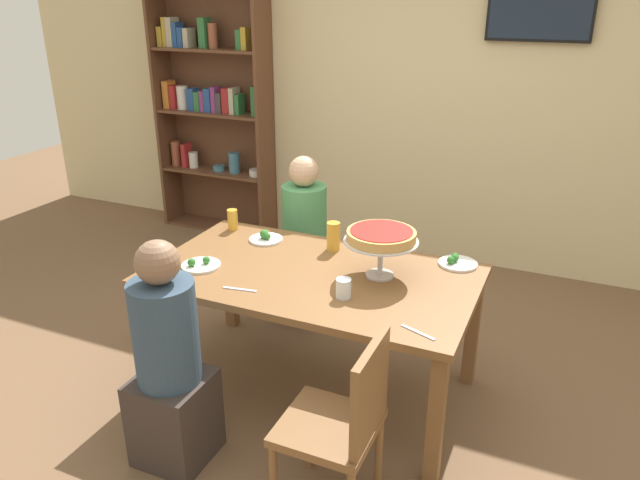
% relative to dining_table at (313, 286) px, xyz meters
% --- Properties ---
extents(ground_plane, '(12.00, 12.00, 0.00)m').
position_rel_dining_table_xyz_m(ground_plane, '(0.00, 0.00, -0.66)').
color(ground_plane, brown).
extents(rear_partition, '(8.00, 0.12, 2.80)m').
position_rel_dining_table_xyz_m(rear_partition, '(0.00, 2.20, 0.74)').
color(rear_partition, beige).
rests_on(rear_partition, ground_plane).
extents(dining_table, '(1.73, 0.98, 0.74)m').
position_rel_dining_table_xyz_m(dining_table, '(0.00, 0.00, 0.00)').
color(dining_table, brown).
rests_on(dining_table, ground_plane).
extents(bookshelf, '(1.10, 0.30, 2.21)m').
position_rel_dining_table_xyz_m(bookshelf, '(-1.92, 2.02, 0.50)').
color(bookshelf, brown).
rests_on(bookshelf, ground_plane).
extents(television, '(0.73, 0.05, 0.43)m').
position_rel_dining_table_xyz_m(television, '(0.80, 2.11, 1.36)').
color(television, black).
extents(diner_near_left, '(0.34, 0.34, 1.15)m').
position_rel_dining_table_xyz_m(diner_near_left, '(-0.38, -0.77, -0.17)').
color(diner_near_left, '#382D28').
rests_on(diner_near_left, ground_plane).
extents(diner_far_left, '(0.34, 0.34, 1.15)m').
position_rel_dining_table_xyz_m(diner_far_left, '(-0.41, 0.78, -0.17)').
color(diner_far_left, '#382D28').
rests_on(diner_far_left, ground_plane).
extents(chair_near_right, '(0.40, 0.40, 0.87)m').
position_rel_dining_table_xyz_m(chair_near_right, '(0.49, -0.76, -0.17)').
color(chair_near_right, brown).
rests_on(chair_near_right, ground_plane).
extents(deep_dish_pizza_stand, '(0.39, 0.39, 0.26)m').
position_rel_dining_table_xyz_m(deep_dish_pizza_stand, '(0.34, 0.11, 0.30)').
color(deep_dish_pizza_stand, silver).
rests_on(deep_dish_pizza_stand, dining_table).
extents(salad_plate_near_diner, '(0.21, 0.21, 0.06)m').
position_rel_dining_table_xyz_m(salad_plate_near_diner, '(-0.59, -0.18, 0.09)').
color(salad_plate_near_diner, white).
rests_on(salad_plate_near_diner, dining_table).
extents(salad_plate_far_diner, '(0.21, 0.21, 0.06)m').
position_rel_dining_table_xyz_m(salad_plate_far_diner, '(0.69, 0.41, 0.10)').
color(salad_plate_far_diner, white).
rests_on(salad_plate_far_diner, dining_table).
extents(salad_plate_spare, '(0.20, 0.20, 0.07)m').
position_rel_dining_table_xyz_m(salad_plate_spare, '(-0.44, 0.29, 0.10)').
color(salad_plate_spare, white).
rests_on(salad_plate_spare, dining_table).
extents(beer_glass_amber_tall, '(0.06, 0.06, 0.13)m').
position_rel_dining_table_xyz_m(beer_glass_amber_tall, '(-0.72, 0.37, 0.15)').
color(beer_glass_amber_tall, gold).
rests_on(beer_glass_amber_tall, dining_table).
extents(beer_glass_amber_short, '(0.08, 0.08, 0.17)m').
position_rel_dining_table_xyz_m(beer_glass_amber_short, '(-0.02, 0.33, 0.17)').
color(beer_glass_amber_short, gold).
rests_on(beer_glass_amber_short, dining_table).
extents(water_glass_clear_near, '(0.08, 0.08, 0.10)m').
position_rel_dining_table_xyz_m(water_glass_clear_near, '(0.26, -0.20, 0.13)').
color(water_glass_clear_near, white).
rests_on(water_glass_clear_near, dining_table).
extents(cutlery_fork_near, '(0.18, 0.04, 0.00)m').
position_rel_dining_table_xyz_m(cutlery_fork_near, '(-0.25, -0.33, 0.08)').
color(cutlery_fork_near, silver).
rests_on(cutlery_fork_near, dining_table).
extents(cutlery_knife_near, '(0.18, 0.05, 0.00)m').
position_rel_dining_table_xyz_m(cutlery_knife_near, '(0.17, 0.40, 0.08)').
color(cutlery_knife_near, silver).
rests_on(cutlery_knife_near, dining_table).
extents(cutlery_fork_far, '(0.17, 0.08, 0.00)m').
position_rel_dining_table_xyz_m(cutlery_fork_far, '(0.68, -0.37, 0.08)').
color(cutlery_fork_far, silver).
rests_on(cutlery_fork_far, dining_table).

